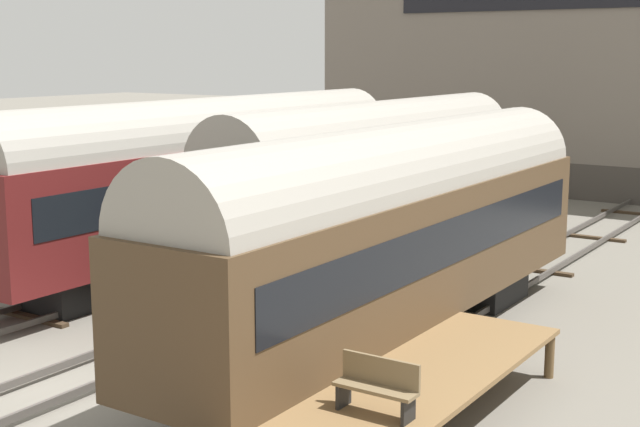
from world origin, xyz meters
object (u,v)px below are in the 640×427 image
train_car_green (376,173)px  train_car_brown (396,224)px  bench (378,384)px  train_car_maroon (211,170)px

train_car_green → train_car_brown: size_ratio=0.99×
train_car_brown → bench: bearing=-63.9°
train_car_green → train_car_maroon: (-4.47, -2.70, 0.06)m
train_car_brown → bench: size_ratio=10.97×
train_car_maroon → train_car_brown: 9.86m
train_car_green → bench: (7.18, -12.40, -1.47)m
train_car_maroon → bench: size_ratio=12.62×
train_car_green → train_car_maroon: train_car_maroon is taller
train_car_green → train_car_brown: (4.47, -6.86, -0.05)m
train_car_maroon → train_car_green: bearing=31.1°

